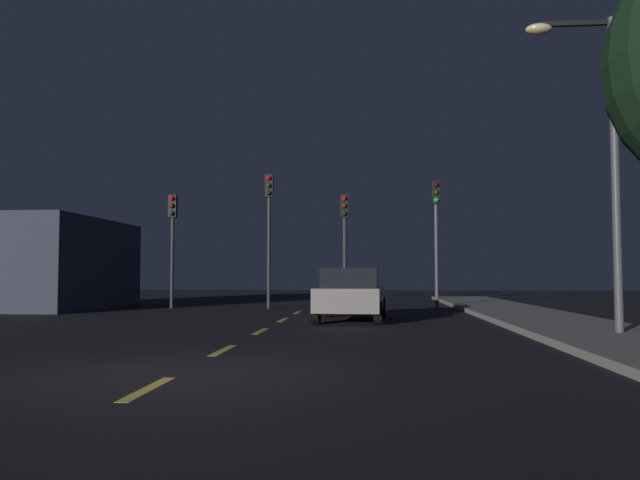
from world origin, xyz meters
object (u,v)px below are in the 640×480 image
object	(u,v)px
traffic_signal_center_left	(269,215)
traffic_signal_center_right	(345,228)
traffic_signal_far_left	(172,228)
car_stopped_ahead	(351,294)
street_lamp_right	(600,143)
traffic_signal_far_right	(436,220)

from	to	relation	value
traffic_signal_center_left	traffic_signal_center_right	world-z (taller)	traffic_signal_center_left
traffic_signal_far_left	car_stopped_ahead	distance (m)	9.91
traffic_signal_center_left	car_stopped_ahead	distance (m)	7.64
traffic_signal_center_left	street_lamp_right	distance (m)	14.19
car_stopped_ahead	street_lamp_right	world-z (taller)	street_lamp_right
traffic_signal_far_right	car_stopped_ahead	distance (m)	7.41
traffic_signal_far_left	traffic_signal_far_right	bearing A→B (deg)	0.01
traffic_signal_center_left	traffic_signal_center_right	xyz separation A→B (m)	(3.01, -0.00, -0.54)
traffic_signal_center_left	car_stopped_ahead	xyz separation A→B (m)	(3.46, -6.15, -2.94)
traffic_signal_far_left	traffic_signal_center_left	distance (m)	3.96
traffic_signal_center_right	traffic_signal_far_right	world-z (taller)	traffic_signal_far_right
car_stopped_ahead	traffic_signal_far_left	bearing A→B (deg)	140.21
traffic_signal_far_left	street_lamp_right	world-z (taller)	street_lamp_right
traffic_signal_far_left	traffic_signal_far_right	distance (m)	10.51
traffic_signal_far_left	traffic_signal_center_right	xyz separation A→B (m)	(6.94, -0.00, -0.04)
traffic_signal_center_left	street_lamp_right	world-z (taller)	street_lamp_right
traffic_signal_far_left	street_lamp_right	xyz separation A→B (m)	(12.84, -11.03, 0.93)
traffic_signal_center_right	street_lamp_right	distance (m)	12.55
car_stopped_ahead	traffic_signal_far_right	bearing A→B (deg)	63.04
street_lamp_right	traffic_signal_center_left	bearing A→B (deg)	128.92
traffic_signal_far_left	street_lamp_right	size ratio (longest dim) A/B	0.67
traffic_signal_center_right	car_stopped_ahead	xyz separation A→B (m)	(0.44, -6.15, -2.40)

